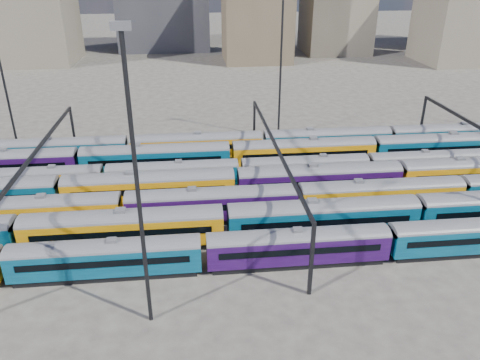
{
  "coord_description": "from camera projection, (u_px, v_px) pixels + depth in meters",
  "views": [
    {
      "loc": [
        -0.52,
        -55.4,
        29.27
      ],
      "look_at": [
        5.43,
        0.1,
        3.0
      ],
      "focal_mm": 35.0,
      "sensor_mm": 36.0,
      "label": 1
    }
  ],
  "objects": [
    {
      "name": "rake_6",
      "position": [
        197.0,
        144.0,
        74.68
      ],
      "size": [
        149.03,
        3.11,
        5.25
      ],
      "color": "black",
      "rests_on": "ground"
    },
    {
      "name": "rake_3",
      "position": [
        150.0,
        185.0,
        60.5
      ],
      "size": [
        111.82,
        3.27,
        5.53
      ],
      "color": "black",
      "rests_on": "ground"
    },
    {
      "name": "mast_3",
      "position": [
        281.0,
        60.0,
        79.44
      ],
      "size": [
        1.4,
        0.5,
        25.6
      ],
      "color": "black",
      "rests_on": "ground"
    },
    {
      "name": "gantry_2",
      "position": [
        275.0,
        152.0,
        60.43
      ],
      "size": [
        0.35,
        40.35,
        8.03
      ],
      "color": "black",
      "rests_on": "ground"
    },
    {
      "name": "rake_0",
      "position": [
        389.0,
        238.0,
        49.68
      ],
      "size": [
        117.46,
        2.87,
        4.82
      ],
      "color": "black",
      "rests_on": "ground"
    },
    {
      "name": "mast_1",
      "position": [
        1.0,
        68.0,
        73.31
      ],
      "size": [
        1.4,
        0.5,
        25.6
      ],
      "color": "black",
      "rests_on": "ground"
    },
    {
      "name": "rake_2",
      "position": [
        31.0,
        210.0,
        54.78
      ],
      "size": [
        148.45,
        3.1,
        5.23
      ],
      "color": "black",
      "rests_on": "ground"
    },
    {
      "name": "rake_4",
      "position": [
        104.0,
        175.0,
        64.58
      ],
      "size": [
        112.42,
        2.74,
        4.6
      ],
      "color": "black",
      "rests_on": "ground"
    },
    {
      "name": "mast_2",
      "position": [
        136.0,
        179.0,
        36.13
      ],
      "size": [
        1.4,
        0.5,
        25.6
      ],
      "color": "black",
      "rests_on": "ground"
    },
    {
      "name": "ground",
      "position": [
        200.0,
        202.0,
        62.35
      ],
      "size": [
        500.0,
        500.0,
        0.0
      ],
      "primitive_type": "plane",
      "color": "#443E3A",
      "rests_on": "ground"
    },
    {
      "name": "rake_1",
      "position": [
        225.0,
        220.0,
        52.38
      ],
      "size": [
        134.09,
        3.27,
        5.52
      ],
      "color": "black",
      "rests_on": "ground"
    },
    {
      "name": "rake_5",
      "position": [
        231.0,
        153.0,
        70.61
      ],
      "size": [
        133.81,
        3.26,
        5.51
      ],
      "color": "black",
      "rests_on": "ground"
    },
    {
      "name": "gantry_1",
      "position": [
        35.0,
        162.0,
        57.54
      ],
      "size": [
        0.35,
        40.35,
        8.03
      ],
      "color": "black",
      "rests_on": "ground"
    }
  ]
}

